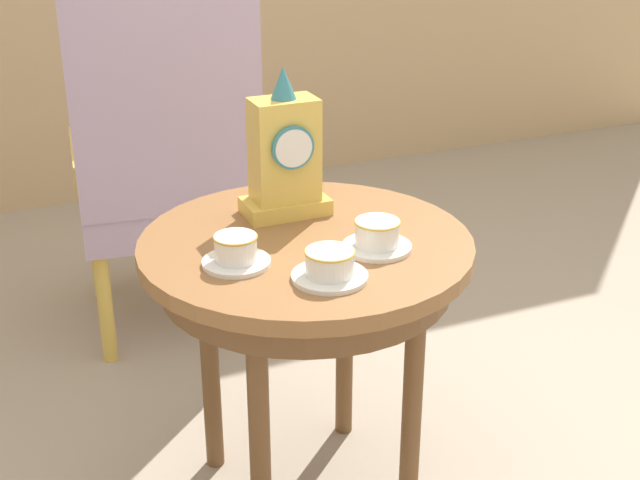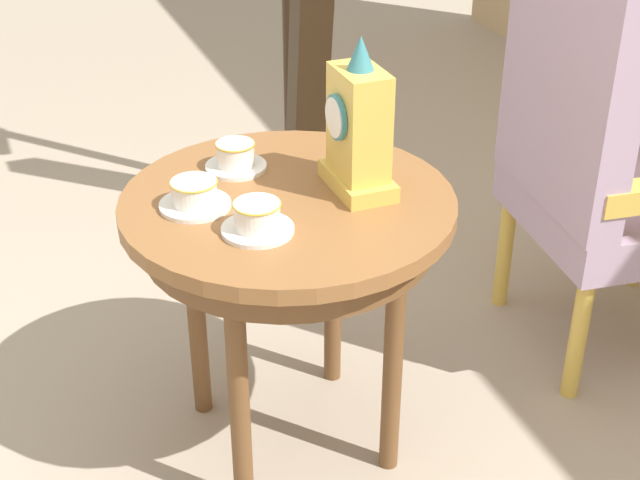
# 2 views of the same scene
# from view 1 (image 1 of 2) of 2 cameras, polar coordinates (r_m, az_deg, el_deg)

# --- Properties ---
(side_table) EXTENTS (0.71, 0.71, 0.65)m
(side_table) POSITION_cam_1_polar(r_m,az_deg,el_deg) (1.91, -0.91, -2.09)
(side_table) COLOR brown
(side_table) RESTS_ON ground
(teacup_left) EXTENTS (0.14, 0.14, 0.06)m
(teacup_left) POSITION_cam_1_polar(r_m,az_deg,el_deg) (1.75, -5.40, -0.80)
(teacup_left) COLOR white
(teacup_left) RESTS_ON side_table
(teacup_right) EXTENTS (0.15, 0.15, 0.06)m
(teacup_right) POSITION_cam_1_polar(r_m,az_deg,el_deg) (1.69, 0.63, -1.69)
(teacup_right) COLOR white
(teacup_right) RESTS_ON side_table
(teacup_center) EXTENTS (0.14, 0.14, 0.06)m
(teacup_center) POSITION_cam_1_polar(r_m,az_deg,el_deg) (1.82, 3.69, 0.24)
(teacup_center) COLOR white
(teacup_center) RESTS_ON side_table
(mantel_clock) EXTENTS (0.19, 0.11, 0.34)m
(mantel_clock) POSITION_cam_1_polar(r_m,az_deg,el_deg) (1.96, -2.28, 5.37)
(mantel_clock) COLOR gold
(mantel_clock) RESTS_ON side_table
(armchair) EXTENTS (0.60, 0.59, 1.14)m
(armchair) POSITION_cam_1_polar(r_m,az_deg,el_deg) (2.65, -9.92, 5.47)
(armchair) COLOR #B299B7
(armchair) RESTS_ON ground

